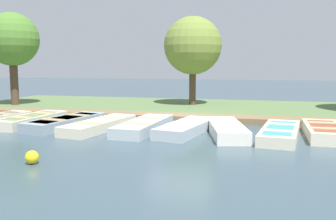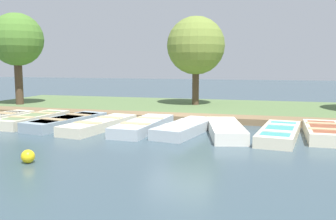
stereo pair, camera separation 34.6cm
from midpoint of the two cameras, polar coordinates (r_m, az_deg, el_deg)
The scene contains 14 objects.
ground_plane at distance 14.33m, azimuth 2.36°, elevation -2.29°, with size 80.00×80.00×0.00m, color #384C56.
shore_bank at distance 19.18m, azimuth 5.72°, elevation 0.30°, with size 8.00×24.00×0.14m.
dock_walkway at distance 15.39m, azimuth 3.30°, elevation -1.17°, with size 1.17×22.00×0.25m.
rowboat_2 at distance 15.35m, azimuth -19.26°, elevation -1.34°, with size 3.38×1.33×0.38m.
rowboat_3 at distance 14.46m, azimuth -14.55°, elevation -1.69°, with size 3.70×1.80×0.37m.
rowboat_4 at distance 13.54m, azimuth -9.68°, elevation -2.18°, with size 3.70×1.58×0.36m.
rowboat_5 at distance 13.09m, azimuth -3.02°, elevation -2.37°, with size 3.63×1.27×0.38m.
rowboat_6 at distance 12.69m, azimuth 3.52°, elevation -2.70°, with size 3.48×1.68×0.37m.
rowboat_7 at distance 12.39m, azimuth 9.55°, elevation -2.93°, with size 3.41×1.72×0.41m.
rowboat_8 at distance 12.31m, azimuth 17.37°, elevation -3.36°, with size 3.54×1.49×0.36m.
rowboat_9 at distance 12.87m, azimuth 23.45°, elevation -3.08°, with size 3.00×1.17×0.40m.
buoy at distance 9.46m, azimuth -19.58°, elevation -6.68°, with size 0.32×0.32×0.32m.
park_tree_far_left at distance 21.59m, azimuth -21.62°, elevation 9.84°, with size 2.78×2.78×4.98m.
park_tree_left at distance 19.97m, azimuth 4.78°, elevation 9.71°, with size 3.05×3.05×4.79m.
Camera 2 is at (13.73, 3.33, 2.36)m, focal length 40.00 mm.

